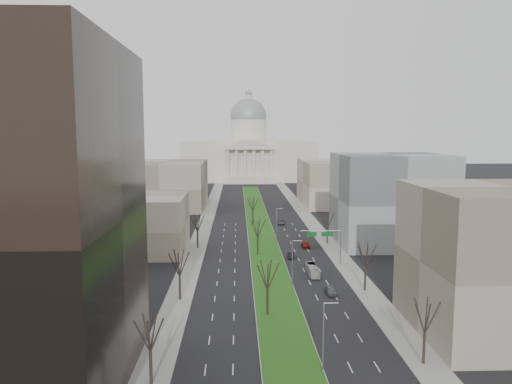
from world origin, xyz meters
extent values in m
plane|color=black|center=(0.00, 120.00, 0.00)|extent=(600.00, 600.00, 0.00)
cube|color=#999993|center=(0.00, 119.00, 0.07)|extent=(8.00, 222.00, 0.15)
cube|color=#284D14|center=(0.00, 119.00, 0.17)|extent=(7.70, 221.70, 0.06)
cube|color=gray|center=(-17.50, 95.00, 0.07)|extent=(5.00, 330.00, 0.15)
cube|color=gray|center=(17.50, 95.00, 0.07)|extent=(5.00, 330.00, 0.15)
cube|color=beige|center=(0.00, 270.00, 12.00)|extent=(80.00, 40.00, 24.00)
cube|color=beige|center=(0.00, 247.00, 2.00)|extent=(30.00, 6.00, 4.00)
cube|color=beige|center=(0.00, 247.00, 21.00)|extent=(28.00, 5.00, 2.50)
cube|color=beige|center=(0.00, 247.00, 23.00)|extent=(20.00, 5.00, 1.80)
cube|color=beige|center=(0.00, 247.00, 24.60)|extent=(12.00, 5.00, 1.60)
cylinder|color=beige|center=(0.00, 270.00, 30.00)|extent=(22.00, 22.00, 14.00)
sphere|color=gray|center=(0.00, 270.00, 39.00)|extent=(22.00, 22.00, 22.00)
cylinder|color=beige|center=(0.00, 270.00, 50.00)|extent=(4.00, 4.00, 4.00)
sphere|color=gray|center=(0.00, 270.00, 53.00)|extent=(4.00, 4.00, 4.00)
cylinder|color=beige|center=(-12.50, 247.00, 12.00)|extent=(2.00, 2.00, 16.00)
cylinder|color=beige|center=(-7.50, 247.00, 12.00)|extent=(2.00, 2.00, 16.00)
cylinder|color=beige|center=(-2.50, 247.00, 12.00)|extent=(2.00, 2.00, 16.00)
cylinder|color=beige|center=(2.50, 247.00, 12.00)|extent=(2.00, 2.00, 16.00)
cylinder|color=beige|center=(7.50, 247.00, 12.00)|extent=(2.00, 2.00, 16.00)
cylinder|color=beige|center=(12.50, 247.00, 12.00)|extent=(2.00, 2.00, 16.00)
cube|color=tan|center=(-33.00, 85.00, 7.00)|extent=(26.00, 22.00, 14.00)
cube|color=#78705D|center=(33.00, 32.00, 11.00)|extent=(26.00, 24.00, 22.00)
cube|color=slate|center=(34.00, 92.00, 12.00)|extent=(28.00, 26.00, 24.00)
cube|color=#78705D|center=(-35.00, 160.00, 9.00)|extent=(30.00, 40.00, 18.00)
cube|color=tan|center=(35.00, 165.00, 9.00)|extent=(30.00, 40.00, 18.00)
cylinder|color=black|center=(-17.20, 18.00, 2.04)|extent=(0.40, 0.40, 4.08)
cylinder|color=black|center=(-17.20, 48.00, 2.16)|extent=(0.40, 0.40, 4.32)
cylinder|color=black|center=(-17.20, 88.00, 2.11)|extent=(0.40, 0.40, 4.22)
cylinder|color=black|center=(17.20, 22.00, 2.06)|extent=(0.40, 0.40, 4.13)
cylinder|color=black|center=(17.20, 52.00, 2.21)|extent=(0.40, 0.40, 4.42)
cylinder|color=black|center=(17.20, 92.00, 2.02)|extent=(0.40, 0.40, 4.03)
cylinder|color=black|center=(-2.00, 40.00, 2.16)|extent=(0.40, 0.40, 4.32)
cylinder|color=black|center=(-2.00, 80.00, 2.16)|extent=(0.40, 0.40, 4.32)
cylinder|color=black|center=(-2.00, 120.00, 2.16)|extent=(0.40, 0.40, 4.32)
cylinder|color=gray|center=(3.70, 20.00, 4.50)|extent=(0.20, 0.20, 9.00)
cylinder|color=gray|center=(4.60, 20.00, 9.10)|extent=(1.80, 0.12, 0.12)
cylinder|color=gray|center=(3.70, 55.00, 4.50)|extent=(0.20, 0.20, 9.00)
cylinder|color=gray|center=(4.60, 55.00, 9.10)|extent=(1.80, 0.12, 0.12)
cylinder|color=gray|center=(3.70, 95.00, 4.50)|extent=(0.20, 0.20, 9.00)
cylinder|color=gray|center=(4.60, 95.00, 9.10)|extent=(1.80, 0.12, 0.12)
cylinder|color=gray|center=(16.20, 70.00, 4.00)|extent=(0.24, 0.24, 8.00)
cylinder|color=gray|center=(11.70, 70.00, 8.00)|extent=(9.00, 0.18, 0.18)
cube|color=#0C591E|center=(13.20, 70.08, 7.20)|extent=(2.60, 0.08, 1.00)
cube|color=#0C591E|center=(9.70, 70.08, 7.20)|extent=(2.20, 0.08, 1.00)
imported|color=#52555B|center=(10.35, 50.32, 0.76)|extent=(1.98, 4.54, 1.52)
imported|color=black|center=(5.86, 77.24, 0.71)|extent=(1.71, 4.38, 1.42)
imported|color=maroon|center=(10.83, 87.81, 0.70)|extent=(1.97, 4.83, 1.40)
imported|color=#4A4B52|center=(7.29, 120.43, 0.67)|extent=(2.77, 5.06, 1.34)
imported|color=silver|center=(8.85, 62.79, 1.09)|extent=(2.00, 7.88, 2.19)
camera|label=1|loc=(-6.78, -38.61, 30.04)|focal=35.00mm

